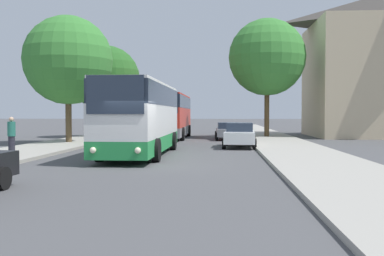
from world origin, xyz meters
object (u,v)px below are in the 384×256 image
tree_left_far (107,79)px  bus_front (141,117)px  pedestrian_walking_back (12,135)px  bus_middle (171,115)px  parked_car_right_far (228,131)px  parked_car_right_near (240,135)px  tree_right_near (267,57)px  tree_left_near (68,60)px

tree_left_far → bus_front: bearing=-69.9°
pedestrian_walking_back → tree_left_far: 17.69m
bus_middle → tree_left_far: (-5.59, 1.10, 3.05)m
parked_car_right_far → tree_left_far: 11.42m
parked_car_right_near → parked_car_right_far: size_ratio=1.05×
parked_car_right_far → parked_car_right_near: bearing=92.5°
parked_car_right_near → tree_right_near: size_ratio=0.48×
bus_middle → parked_car_right_near: size_ratio=2.39×
bus_middle → tree_right_near: bearing=4.5°
bus_front → tree_left_near: tree_left_near is taller
pedestrian_walking_back → tree_left_near: (-0.30, 8.72, 4.50)m
bus_middle → pedestrian_walking_back: bus_middle is taller
bus_middle → tree_left_near: 10.19m
bus_front → tree_left_near: bearing=130.3°
parked_car_right_far → tree_left_far: bearing=-17.0°
parked_car_right_near → pedestrian_walking_back: bearing=34.4°
tree_left_near → tree_right_near: tree_right_near is taller
bus_front → parked_car_right_near: bus_front is taller
bus_front → pedestrian_walking_back: 6.09m
parked_car_right_far → pedestrian_walking_back: pedestrian_walking_back is taller
bus_middle → parked_car_right_far: bus_middle is taller
bus_front → parked_car_right_near: (5.00, 5.28, -1.08)m
pedestrian_walking_back → tree_left_near: tree_left_near is taller
pedestrian_walking_back → parked_car_right_far: bearing=170.1°
tree_left_near → tree_right_near: (13.80, 8.06, 1.09)m
parked_car_right_near → parked_car_right_far: 7.86m
parked_car_right_near → tree_left_far: size_ratio=0.61×
bus_front → tree_right_near: (7.62, 15.43, 4.76)m
parked_car_right_near → pedestrian_walking_back: 12.74m
parked_car_right_far → tree_left_near: 12.98m
bus_middle → parked_car_right_far: size_ratio=2.51×
tree_left_near → pedestrian_walking_back: bearing=-88.0°
bus_middle → pedestrian_walking_back: (-5.64, -16.15, -0.86)m
parked_car_right_near → pedestrian_walking_back: size_ratio=2.68×
parked_car_right_near → tree_left_near: tree_left_near is taller
bus_front → tree_left_near: size_ratio=1.28×
tree_right_near → pedestrian_walking_back: bearing=-128.8°
parked_car_right_far → pedestrian_walking_back: size_ratio=2.56×
bus_front → bus_middle: 14.81m
pedestrian_walking_back → tree_left_far: (0.05, 17.25, 3.91)m
parked_car_right_far → tree_left_near: (-10.59, -5.75, 4.82)m
parked_car_right_near → bus_front: bearing=49.6°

